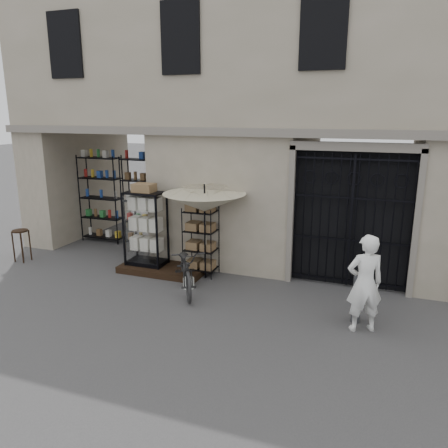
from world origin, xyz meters
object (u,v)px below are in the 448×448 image
at_px(wooden_stool, 22,245).
at_px(shopkeeper, 361,330).
at_px(white_bucket, 189,283).
at_px(display_cabinet, 146,232).
at_px(market_umbrella, 204,197).
at_px(wire_rack, 201,242).
at_px(steel_bollard, 357,298).
at_px(bicycle, 187,290).

height_order(wooden_stool, shopkeeper, wooden_stool).
xyz_separation_m(white_bucket, wooden_stool, (-4.69, 0.17, 0.31)).
xyz_separation_m(display_cabinet, white_bucket, (1.40, -0.68, -0.82)).
bearing_deg(market_umbrella, wire_rack, 133.18).
xyz_separation_m(market_umbrella, steel_bollard, (3.36, -1.05, -1.41)).
height_order(white_bucket, steel_bollard, steel_bollard).
bearing_deg(shopkeeper, display_cabinet, -39.40).
xyz_separation_m(wooden_stool, shopkeeper, (8.27, -0.83, -0.43)).
distance_m(display_cabinet, market_umbrella, 1.77).
distance_m(wire_rack, wooden_stool, 4.68).
relative_size(white_bucket, shopkeeper, 0.14).
relative_size(market_umbrella, white_bucket, 10.85).
xyz_separation_m(steel_bollard, shopkeeper, (0.12, -0.27, -0.45)).
relative_size(market_umbrella, steel_bollard, 2.88).
height_order(wire_rack, market_umbrella, market_umbrella).
height_order(white_bucket, wooden_stool, wooden_stool).
relative_size(wire_rack, bicycle, 0.85).
xyz_separation_m(wire_rack, market_umbrella, (0.18, -0.20, 1.08)).
distance_m(bicycle, steel_bollard, 3.49).
bearing_deg(bicycle, market_umbrella, 52.68).
bearing_deg(wire_rack, market_umbrella, -22.05).
relative_size(display_cabinet, wooden_stool, 2.33).
bearing_deg(white_bucket, market_umbrella, 80.71).
distance_m(market_umbrella, steel_bollard, 3.79).
relative_size(display_cabinet, shopkeeper, 1.10).
bearing_deg(steel_bollard, white_bucket, 173.65).
height_order(display_cabinet, white_bucket, display_cabinet).
bearing_deg(bicycle, display_cabinet, 120.29).
relative_size(wire_rack, shopkeeper, 0.93).
relative_size(display_cabinet, steel_bollard, 2.09).
bearing_deg(market_umbrella, display_cabinet, 179.69).
bearing_deg(display_cabinet, wooden_stool, -162.80).
xyz_separation_m(display_cabinet, bicycle, (1.41, -0.80, -0.93)).
bearing_deg(display_cabinet, white_bucket, -17.32).
distance_m(market_umbrella, shopkeeper, 4.16).
relative_size(bicycle, steel_bollard, 2.09).
relative_size(display_cabinet, wire_rack, 1.18).
bearing_deg(display_cabinet, steel_bollard, -3.84).
xyz_separation_m(display_cabinet, wire_rack, (1.32, 0.19, -0.15)).
bearing_deg(market_umbrella, steel_bollard, -17.41).
bearing_deg(bicycle, wooden_stool, 146.24).
xyz_separation_m(market_umbrella, bicycle, (-0.10, -0.79, -1.86)).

